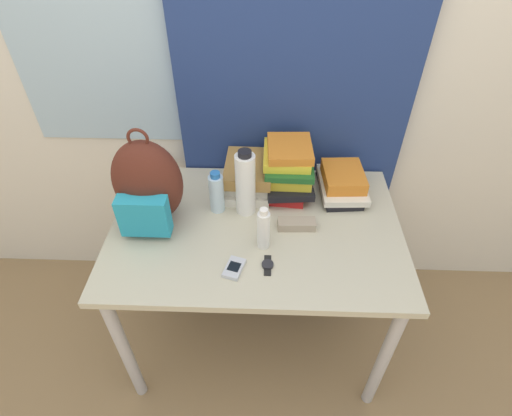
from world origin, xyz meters
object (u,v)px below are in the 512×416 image
Objects in this scene: book_stack_center at (288,169)px; cell_phone at (234,268)px; book_stack_left at (247,176)px; sports_bottle at (245,184)px; water_bottle at (217,193)px; wristwatch at (268,265)px; sunscreen_bottle at (264,229)px; book_stack_right at (342,182)px; backpack at (147,185)px; sunglasses_case at (297,224)px.

book_stack_center is 0.52m from cell_phone.
book_stack_left is at bearing 86.97° from cell_phone.
water_bottle is at bearing 178.26° from sports_bottle.
cell_phone is 0.12m from wristwatch.
water_bottle is at bearing -154.60° from book_stack_center.
book_stack_center reaches higher than book_stack_left.
sunscreen_bottle is at bearing -77.29° from book_stack_left.
book_stack_left reaches higher than book_stack_right.
book_stack_center reaches higher than sunscreen_bottle.
book_stack_left is at bearing 179.04° from book_stack_center.
sunglasses_case is at bearing -3.17° from backpack.
book_stack_center reaches higher than book_stack_right.
backpack is 0.28m from water_bottle.
book_stack_center is 0.96× the size of sports_bottle.
sunscreen_bottle reaches higher than wristwatch.
sunscreen_bottle is at bearing -45.98° from water_bottle.
sunscreen_bottle is (0.08, -0.35, 0.02)m from book_stack_left.
sports_bottle reaches higher than water_bottle.
cell_phone is at bearing -113.28° from book_stack_center.
backpack is 2.18× the size of water_bottle.
book_stack_left is at bearing 102.17° from wristwatch.
wristwatch is at bearing -79.72° from sunscreen_bottle.
sunscreen_bottle is at bearing -141.70° from sunglasses_case.
cell_phone is (-0.10, -0.12, -0.08)m from sunscreen_bottle.
book_stack_left is 0.32m from sunglasses_case.
sunglasses_case is at bearing 44.00° from cell_phone.
book_stack_left is 1.76× the size of sunglasses_case.
book_stack_right reaches higher than wristwatch.
book_stack_right is (0.24, -0.00, -0.06)m from book_stack_center.
water_bottle is 1.03× the size of sunscreen_bottle.
sports_bottle reaches higher than book_stack_right.
sunscreen_bottle is at bearing -68.85° from sports_bottle.
backpack reaches higher than water_bottle.
sports_bottle is at bearing -140.66° from book_stack_center.
wristwatch is (0.10, -0.30, -0.14)m from sports_bottle.
book_stack_center reaches higher than sunglasses_case.
water_bottle is at bearing 106.06° from cell_phone.
book_stack_right is 0.98× the size of sports_bottle.
wristwatch is at bearing -54.72° from water_bottle.
book_stack_right is 0.48m from sunscreen_bottle.
book_stack_left is 0.35m from sunscreen_bottle.
sports_bottle reaches higher than book_stack_left.
cell_phone is at bearing -93.03° from book_stack_left.
book_stack_left is 1.43× the size of sunscreen_bottle.
water_bottle is 0.13m from sports_bottle.
book_stack_center reaches higher than wristwatch.
water_bottle is (-0.29, -0.14, -0.03)m from book_stack_center.
book_stack_right is at bearing 46.44° from cell_phone.
sunscreen_bottle is 0.18m from sunglasses_case.
backpack reaches higher than book_stack_center.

